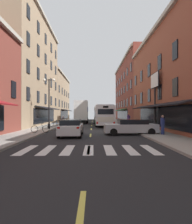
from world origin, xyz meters
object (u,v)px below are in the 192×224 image
object	(u,v)px
billboard_sign	(155,87)
bicycle_near	(55,124)
transit_bus	(103,115)
box_truck	(82,112)
bicycle_mid	(40,129)
pedestrian_mid	(163,125)
street_lamp_twin	(49,101)
motorcycle_rider	(63,125)
sedan_near	(71,128)
sedan_far	(131,127)
pedestrian_near	(128,119)
sedan_mid	(84,118)

from	to	relation	value
billboard_sign	bicycle_near	size ratio (longest dim) A/B	3.69
billboard_sign	transit_bus	distance (m)	11.53
box_truck	bicycle_mid	distance (m)	19.50
bicycle_mid	pedestrian_mid	size ratio (longest dim) A/B	1.05
transit_bus	street_lamp_twin	distance (m)	10.82
box_truck	bicycle_mid	world-z (taller)	box_truck
billboard_sign	pedestrian_mid	distance (m)	6.14
bicycle_mid	motorcycle_rider	bearing A→B (deg)	59.03
billboard_sign	pedestrian_mid	bearing A→B (deg)	-100.77
motorcycle_rider	sedan_near	bearing A→B (deg)	-72.12
box_truck	sedan_far	world-z (taller)	box_truck
bicycle_mid	pedestrian_mid	distance (m)	10.95
billboard_sign	box_truck	xyz separation A→B (m)	(-9.09, 16.11, -2.66)
sedan_far	bicycle_near	size ratio (longest dim) A/B	2.80
billboard_sign	motorcycle_rider	bearing A→B (deg)	-178.19
motorcycle_rider	pedestrian_near	xyz separation A→B (m)	(8.61, 8.42, 0.37)
box_truck	sedan_mid	world-z (taller)	box_truck
bicycle_near	pedestrian_mid	size ratio (longest dim) A/B	1.04
sedan_far	pedestrian_mid	bearing A→B (deg)	-23.52
sedan_far	pedestrian_near	distance (m)	11.89
sedan_near	sedan_mid	xyz separation A→B (m)	(-0.40, 30.74, -0.02)
sedan_near	pedestrian_near	xyz separation A→B (m)	(7.27, 12.60, 0.36)
box_truck	street_lamp_twin	bearing A→B (deg)	-101.17
bicycle_near	street_lamp_twin	distance (m)	4.28
bicycle_near	sedan_near	bearing A→B (deg)	-70.49
sedan_far	box_truck	bearing A→B (deg)	106.10
sedan_mid	street_lamp_twin	distance (m)	25.14
sedan_far	street_lamp_twin	bearing A→B (deg)	149.66
bicycle_near	transit_bus	bearing A→B (deg)	37.78
bicycle_mid	street_lamp_twin	size ratio (longest dim) A/B	0.29
box_truck	pedestrian_mid	size ratio (longest dim) A/B	5.15
transit_bus	pedestrian_near	world-z (taller)	transit_bus
sedan_near	bicycle_mid	size ratio (longest dim) A/B	2.62
sedan_mid	motorcycle_rider	world-z (taller)	motorcycle_rider
pedestrian_mid	billboard_sign	bearing A→B (deg)	124.73
motorcycle_rider	street_lamp_twin	world-z (taller)	street_lamp_twin
billboard_sign	sedan_mid	bearing A→B (deg)	109.10
transit_bus	box_truck	world-z (taller)	box_truck
transit_bus	sedan_far	distance (m)	13.51
billboard_sign	box_truck	size ratio (longest dim) A/B	0.75
billboard_sign	pedestrian_mid	size ratio (longest dim) A/B	3.86
billboard_sign	pedestrian_near	bearing A→B (deg)	99.94
bicycle_near	billboard_sign	bearing A→B (deg)	-21.13
billboard_sign	bicycle_mid	distance (m)	12.88
sedan_far	pedestrian_near	size ratio (longest dim) A/B	2.69
transit_bus	sedan_near	world-z (taller)	transit_bus
billboard_sign	pedestrian_near	size ratio (longest dim) A/B	3.54
box_truck	street_lamp_twin	size ratio (longest dim) A/B	1.43
sedan_near	bicycle_near	bearing A→B (deg)	109.51
billboard_sign	sedan_near	size ratio (longest dim) A/B	1.40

